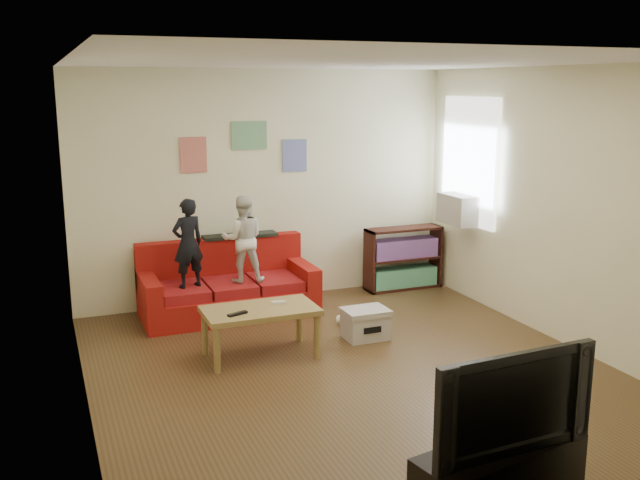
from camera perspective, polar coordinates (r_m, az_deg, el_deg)
name	(u,v)px	position (r m, az deg, el deg)	size (l,w,h in m)	color
room_shell	(355,224)	(6.09, 2.79, 1.27)	(4.52, 5.02, 2.72)	brown
sofa	(227,289)	(8.05, -7.43, -3.91)	(1.91, 0.88, 0.84)	#A01510
child_a	(188,243)	(7.65, -10.52, -0.26)	(0.35, 0.23, 0.96)	black
child_b	(243,239)	(7.78, -6.19, 0.09)	(0.46, 0.36, 0.95)	silver
coffee_table	(260,315)	(6.72, -4.81, -5.99)	(1.06, 0.58, 0.48)	olive
remote	(237,314)	(6.52, -6.62, -5.88)	(0.19, 0.05, 0.02)	black
game_controller	(279,303)	(6.80, -3.33, -5.03)	(0.14, 0.04, 0.03)	white
bookshelf	(403,261)	(9.01, 6.66, -1.70)	(0.97, 0.29, 0.78)	black
window	(469,161)	(8.55, 11.86, 6.17)	(0.04, 1.08, 1.48)	white
ac_unit	(458,209)	(8.56, 11.02, 2.43)	(0.28, 0.55, 0.35)	#B7B2A3
artwork_left	(193,155)	(8.12, -10.10, 6.72)	(0.30, 0.01, 0.40)	#D87266
artwork_center	(249,135)	(8.26, -5.69, 8.33)	(0.42, 0.01, 0.32)	#72B27F
artwork_right	(295,156)	(8.45, -2.05, 6.77)	(0.30, 0.01, 0.38)	#727FCC
file_box	(365,323)	(7.26, 3.66, -6.68)	(0.45, 0.34, 0.31)	silver
tv_stand	(499,479)	(4.62, 14.13, -18.02)	(1.12, 0.37, 0.42)	black
television	(504,397)	(4.38, 14.49, -12.09)	(1.08, 0.14, 0.62)	black
tissue	(341,319)	(7.68, 1.67, -6.38)	(0.11, 0.11, 0.11)	white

